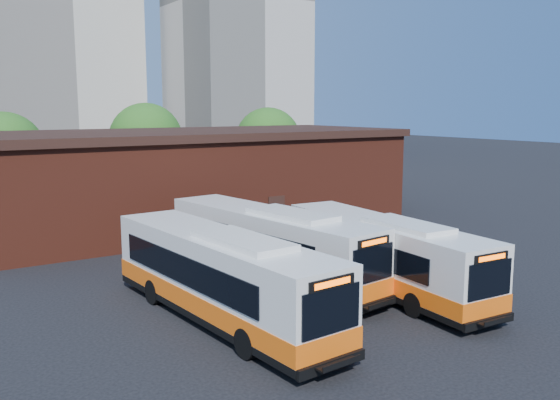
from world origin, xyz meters
TOP-DOWN VIEW (x-y plane):
  - ground at (0.00, 0.00)m, footprint 220.00×220.00m
  - bus_west at (-7.19, 1.97)m, footprint 3.57×12.89m
  - bus_midwest at (-2.98, 5.22)m, footprint 4.23×12.98m
  - bus_mideast at (0.47, 1.42)m, footprint 3.20×12.18m
  - transit_worker at (0.56, -2.10)m, footprint 0.64×0.77m
  - depot_building at (0.00, 20.00)m, footprint 28.60×12.60m
  - tree_west at (-10.00, 32.00)m, footprint 6.00×6.00m
  - tree_mid at (2.00, 34.00)m, footprint 6.56×6.56m
  - tree_east at (13.00, 31.00)m, footprint 6.24×6.24m
  - tower_right at (30.00, 68.00)m, footprint 18.00×18.00m

SIDE VIEW (x-z plane):
  - ground at x=0.00m, z-range 0.00..0.00m
  - transit_worker at x=0.56m, z-range 0.00..1.79m
  - bus_mideast at x=0.47m, z-range -0.15..3.13m
  - bus_west at x=-7.19m, z-range -0.16..3.31m
  - bus_midwest at x=-2.98m, z-range -0.16..3.33m
  - depot_building at x=0.00m, z-range 0.06..6.46m
  - tree_west at x=-10.00m, z-range 0.82..8.47m
  - tree_east at x=13.00m, z-range 0.85..8.81m
  - tree_mid at x=2.00m, z-range 0.90..9.26m
  - tower_right at x=30.00m, z-range -0.26..48.94m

